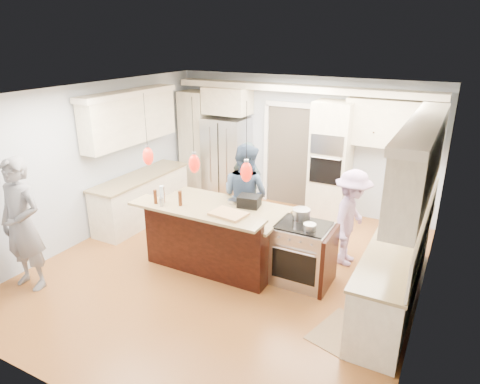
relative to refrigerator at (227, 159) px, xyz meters
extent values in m
plane|color=#B07030|center=(1.55, -2.64, -0.90)|extent=(6.00, 6.00, 0.00)
cube|color=#B2BCC6|center=(1.55, 0.36, 0.45)|extent=(5.50, 0.04, 2.70)
cube|color=#B2BCC6|center=(1.55, -5.64, 0.45)|extent=(5.50, 0.04, 2.70)
cube|color=#B2BCC6|center=(-1.20, -2.64, 0.45)|extent=(0.04, 6.00, 2.70)
cube|color=#B2BCC6|center=(4.30, -2.64, 0.45)|extent=(0.04, 6.00, 2.70)
cube|color=white|center=(1.55, -2.64, 1.80)|extent=(5.50, 6.00, 0.04)
cube|color=#B7B7BC|center=(0.00, 0.00, 0.00)|extent=(0.90, 0.70, 1.80)
cube|color=#F1E7C3|center=(2.30, 0.03, 0.25)|extent=(0.72, 0.64, 2.30)
cube|color=black|center=(2.30, -0.30, 0.65)|extent=(0.60, 0.02, 0.35)
cube|color=black|center=(2.30, -0.30, 0.15)|extent=(0.60, 0.02, 0.50)
cylinder|color=#B7B7BC|center=(2.30, -0.33, 0.40)|extent=(0.55, 0.02, 0.02)
cube|color=#F1E7C3|center=(-0.80, 0.06, 0.25)|extent=(0.60, 0.58, 2.30)
cube|color=#F1E7C3|center=(0.00, 0.06, 1.25)|extent=(0.95, 0.58, 0.55)
cube|color=#F1E7C3|center=(3.35, 0.18, 1.05)|extent=(1.70, 0.35, 0.85)
cube|color=beige|center=(1.55, 0.16, 1.58)|extent=(5.30, 0.38, 0.12)
cube|color=#4C443A|center=(1.30, 0.35, 0.15)|extent=(0.90, 0.06, 2.10)
cube|color=white|center=(1.30, 0.31, 1.23)|extent=(1.04, 0.06, 0.10)
cube|color=#F1E7C3|center=(3.95, -2.34, -0.46)|extent=(0.60, 3.00, 0.88)
cube|color=tan|center=(3.95, -2.34, 0.00)|extent=(0.64, 3.05, 0.04)
cube|color=#F1E7C3|center=(4.07, -2.34, 1.08)|extent=(0.35, 3.00, 0.85)
cube|color=beige|center=(4.06, -2.34, 1.56)|extent=(0.37, 3.10, 0.10)
cube|color=#F1E7C3|center=(-0.85, -1.84, -0.46)|extent=(0.60, 2.20, 0.88)
cube|color=tan|center=(-0.85, -1.84, 0.00)|extent=(0.64, 2.25, 0.04)
cube|color=#F1E7C3|center=(-0.97, -1.84, 1.08)|extent=(0.35, 2.20, 0.85)
cube|color=beige|center=(-0.96, -1.84, 1.56)|extent=(0.37, 2.30, 0.10)
cube|color=black|center=(1.30, -2.49, -0.46)|extent=(2.00, 1.00, 0.88)
cube|color=tan|center=(1.30, -2.49, 0.00)|extent=(2.10, 1.10, 0.04)
cube|color=black|center=(1.30, -3.05, -0.36)|extent=(2.00, 0.12, 1.08)
cube|color=tan|center=(1.30, -3.19, 0.20)|extent=(2.10, 0.42, 0.04)
cube|color=black|center=(1.69, -2.25, 0.11)|extent=(0.37, 0.32, 0.18)
cube|color=#B7B7BC|center=(2.68, -2.49, -0.45)|extent=(0.76, 0.66, 0.90)
cube|color=black|center=(2.68, -2.83, -0.50)|extent=(0.65, 0.01, 0.45)
cube|color=black|center=(2.68, -2.49, 0.01)|extent=(0.72, 0.59, 0.02)
cube|color=black|center=(3.09, -2.49, -0.46)|extent=(0.06, 0.71, 0.88)
cylinder|color=black|center=(0.50, -3.15, 1.43)|extent=(0.01, 0.01, 0.75)
ellipsoid|color=red|center=(0.50, -3.15, 0.90)|extent=(0.15, 0.15, 0.26)
cylinder|color=black|center=(1.30, -3.15, 1.43)|extent=(0.01, 0.01, 0.75)
ellipsoid|color=red|center=(1.30, -3.15, 0.90)|extent=(0.15, 0.15, 0.26)
cylinder|color=black|center=(2.10, -3.15, 1.43)|extent=(0.01, 0.01, 0.75)
ellipsoid|color=red|center=(2.10, -3.15, 0.90)|extent=(0.15, 0.15, 0.26)
imported|color=slate|center=(-0.75, -4.44, 0.07)|extent=(0.73, 0.50, 1.93)
imported|color=#334663|center=(1.39, -1.79, 0.00)|extent=(0.99, 0.83, 1.79)
imported|color=#445B60|center=(1.05, -1.04, -0.09)|extent=(1.03, 0.77, 1.62)
imported|color=#A281AE|center=(3.15, -1.62, -0.12)|extent=(0.60, 1.01, 1.55)
cube|color=olive|center=(3.55, -3.37, -0.89)|extent=(0.77, 0.95, 0.01)
cylinder|color=silver|center=(0.72, -3.16, 0.35)|extent=(0.08, 0.08, 0.27)
cylinder|color=#47200C|center=(0.64, -3.23, 0.33)|extent=(0.06, 0.06, 0.21)
cylinder|color=#47200C|center=(0.72, -3.15, 0.34)|extent=(0.08, 0.08, 0.25)
cylinder|color=#47200C|center=(1.01, -3.12, 0.33)|extent=(0.07, 0.07, 0.22)
cylinder|color=#B7B7BC|center=(0.79, -3.27, 0.28)|extent=(0.09, 0.09, 0.13)
cube|color=tan|center=(1.80, -3.11, 0.24)|extent=(0.52, 0.40, 0.04)
cylinder|color=#B7B7BC|center=(2.58, -2.31, 0.10)|extent=(0.26, 0.26, 0.15)
cylinder|color=#B7B7BC|center=(2.81, -2.62, 0.06)|extent=(0.18, 0.18, 0.09)
camera|label=1|loc=(4.48, -7.80, 2.56)|focal=32.00mm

